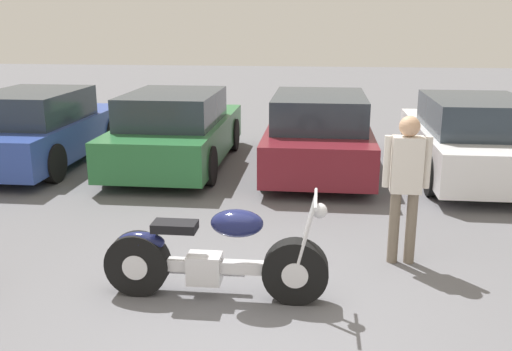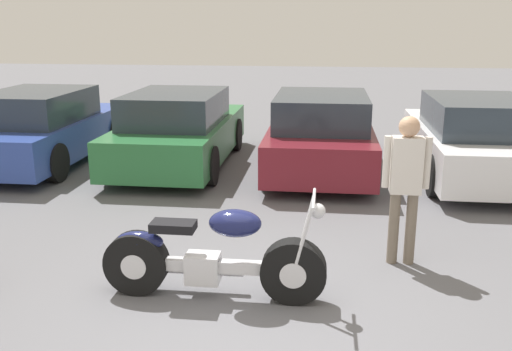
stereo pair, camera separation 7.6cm
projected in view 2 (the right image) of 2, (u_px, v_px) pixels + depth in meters
The scene contains 7 objects.
ground_plane at pixel (240, 319), 5.36m from camera, with size 60.00×60.00×0.00m, color slate.
motorcycle at pixel (211, 258), 5.69m from camera, with size 2.25×0.62×1.10m.
parked_car_blue at pixel (43, 128), 11.07m from camera, with size 1.92×4.40×1.43m.
parked_car_green at pixel (179, 130), 10.86m from camera, with size 1.92×4.40×1.43m.
parked_car_maroon at pixel (321, 134), 10.54m from camera, with size 1.92×4.40×1.43m.
parked_car_white at pixel (474, 139), 10.05m from camera, with size 1.92×4.40×1.43m.
person_standing at pixel (406, 178), 6.34m from camera, with size 0.52×0.23×1.71m.
Camera 2 is at (0.74, -4.76, 2.72)m, focal length 40.00 mm.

